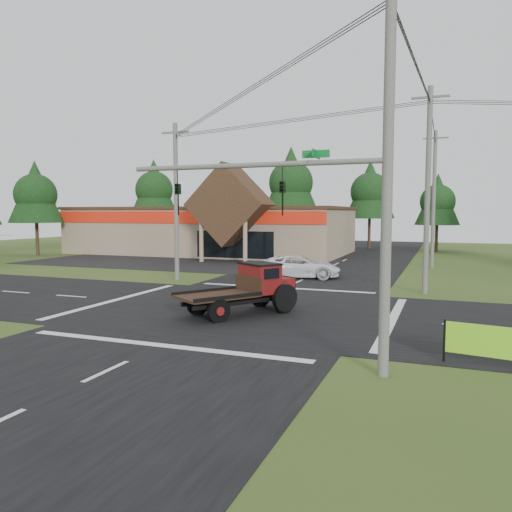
% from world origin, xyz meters
% --- Properties ---
extents(ground, '(120.00, 120.00, 0.00)m').
position_xyz_m(ground, '(0.00, 0.00, 0.00)').
color(ground, '#2E4A1A').
rests_on(ground, ground).
extents(road_ns, '(12.00, 120.00, 0.02)m').
position_xyz_m(road_ns, '(0.00, 0.00, 0.01)').
color(road_ns, black).
rests_on(road_ns, ground).
extents(road_ew, '(120.00, 12.00, 0.02)m').
position_xyz_m(road_ew, '(0.00, 0.00, 0.01)').
color(road_ew, black).
rests_on(road_ew, ground).
extents(parking_apron, '(28.00, 14.00, 0.02)m').
position_xyz_m(parking_apron, '(-14.00, 19.00, 0.01)').
color(parking_apron, black).
rests_on(parking_apron, ground).
extents(cvs_building, '(30.40, 18.20, 9.19)m').
position_xyz_m(cvs_building, '(-15.70, 29.57, 2.78)').
color(cvs_building, gray).
rests_on(cvs_building, ground).
extents(traffic_signal_mast, '(8.12, 0.24, 7.00)m').
position_xyz_m(traffic_signal_mast, '(5.82, -7.50, 4.43)').
color(traffic_signal_mast, '#595651').
rests_on(traffic_signal_mast, ground).
extents(utility_pole_nr, '(2.00, 0.30, 11.00)m').
position_xyz_m(utility_pole_nr, '(7.50, -7.50, 5.64)').
color(utility_pole_nr, '#595651').
rests_on(utility_pole_nr, ground).
extents(utility_pole_nw, '(2.00, 0.30, 10.50)m').
position_xyz_m(utility_pole_nw, '(-8.00, 8.00, 5.39)').
color(utility_pole_nw, '#595651').
rests_on(utility_pole_nw, ground).
extents(utility_pole_ne, '(2.00, 0.30, 11.50)m').
position_xyz_m(utility_pole_ne, '(8.00, 8.00, 5.89)').
color(utility_pole_ne, '#595651').
rests_on(utility_pole_ne, ground).
extents(utility_pole_n, '(2.00, 0.30, 11.20)m').
position_xyz_m(utility_pole_n, '(8.00, 22.00, 5.74)').
color(utility_pole_n, '#595651').
rests_on(utility_pole_n, ground).
extents(tree_row_a, '(6.72, 6.72, 12.12)m').
position_xyz_m(tree_row_a, '(-30.00, 40.00, 8.05)').
color(tree_row_a, '#332316').
rests_on(tree_row_a, ground).
extents(tree_row_b, '(5.60, 5.60, 10.10)m').
position_xyz_m(tree_row_b, '(-20.00, 42.00, 6.70)').
color(tree_row_b, '#332316').
rests_on(tree_row_b, ground).
extents(tree_row_c, '(7.28, 7.28, 13.13)m').
position_xyz_m(tree_row_c, '(-10.00, 41.00, 8.72)').
color(tree_row_c, '#332316').
rests_on(tree_row_c, ground).
extents(tree_row_d, '(6.16, 6.16, 11.11)m').
position_xyz_m(tree_row_d, '(0.00, 42.00, 7.38)').
color(tree_row_d, '#332316').
rests_on(tree_row_d, ground).
extents(tree_row_e, '(5.04, 5.04, 9.09)m').
position_xyz_m(tree_row_e, '(8.00, 40.00, 6.03)').
color(tree_row_e, '#332316').
rests_on(tree_row_e, ground).
extents(tree_side_w, '(5.60, 5.60, 10.10)m').
position_xyz_m(tree_side_w, '(-32.00, 20.00, 6.70)').
color(tree_side_w, '#332316').
rests_on(tree_side_w, ground).
extents(antique_flatbed_truck, '(4.89, 5.81, 2.33)m').
position_xyz_m(antique_flatbed_truck, '(0.45, -1.16, 1.17)').
color(antique_flatbed_truck, '#5B0D0E').
rests_on(antique_flatbed_truck, ground).
extents(white_pickup, '(6.33, 4.17, 1.62)m').
position_xyz_m(white_pickup, '(-0.57, 11.99, 0.81)').
color(white_pickup, white).
rests_on(white_pickup, ground).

